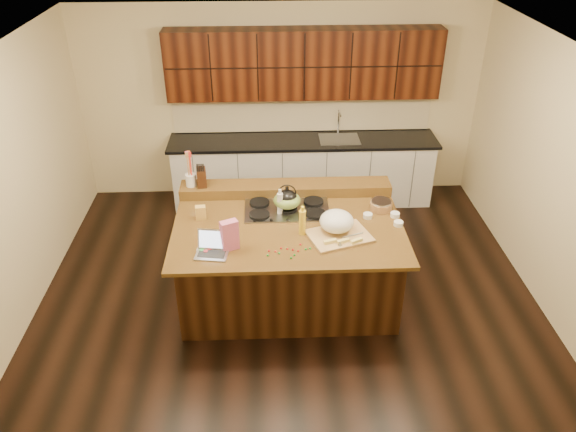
{
  "coord_description": "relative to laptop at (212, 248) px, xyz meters",
  "views": [
    {
      "loc": [
        -0.21,
        -4.97,
        4.03
      ],
      "look_at": [
        0.0,
        0.05,
        1.0
      ],
      "focal_mm": 35.0,
      "sensor_mm": 36.0,
      "label": 1
    }
  ],
  "objects": [
    {
      "name": "candy_plate",
      "position": [
        -0.07,
        0.04,
        -0.05
      ],
      "size": [
        0.19,
        0.19,
        0.01
      ],
      "primitive_type": "cylinder",
      "rotation": [
        0.0,
        0.0,
        0.07
      ],
      "color": "white",
      "rests_on": "island"
    },
    {
      "name": "utensil_crock",
      "position": [
        -0.32,
        1.17,
        0.13
      ],
      "size": [
        0.13,
        0.13,
        0.14
      ],
      "primitive_type": "cylinder",
      "rotation": [
        0.0,
        0.0,
        0.13
      ],
      "color": "white",
      "rests_on": "back_ledge"
    },
    {
      "name": "gumdrop_10",
      "position": [
        0.78,
        -0.0,
        -0.05
      ],
      "size": [
        0.02,
        0.02,
        0.02
      ],
      "primitive_type": "ellipsoid",
      "color": "red",
      "rests_on": "island"
    },
    {
      "name": "kettle",
      "position": [
        0.75,
        0.77,
        0.09
      ],
      "size": [
        0.26,
        0.26,
        0.2
      ],
      "primitive_type": "ellipsoid",
      "rotation": [
        0.0,
        0.0,
        -0.15
      ],
      "color": "black",
      "rests_on": "cooktop"
    },
    {
      "name": "gumdrop_8",
      "position": [
        0.66,
        0.03,
        -0.05
      ],
      "size": [
        0.02,
        0.02,
        0.02
      ],
      "primitive_type": "ellipsoid",
      "color": "red",
      "rests_on": "island"
    },
    {
      "name": "gumdrop_2",
      "position": [
        0.72,
        0.02,
        -0.05
      ],
      "size": [
        0.02,
        0.02,
        0.02
      ],
      "primitive_type": "ellipsoid",
      "color": "red",
      "rests_on": "island"
    },
    {
      "name": "gumdrop_0",
      "position": [
        0.83,
        -0.02,
        -0.05
      ],
      "size": [
        0.02,
        0.02,
        0.02
      ],
      "primitive_type": "ellipsoid",
      "color": "red",
      "rests_on": "island"
    },
    {
      "name": "green_bowl",
      "position": [
        0.75,
        0.77,
        0.07
      ],
      "size": [
        0.37,
        0.37,
        0.16
      ],
      "primitive_type": "ellipsoid",
      "rotation": [
        0.0,
        0.0,
        0.31
      ],
      "color": "olive",
      "rests_on": "cooktop"
    },
    {
      "name": "gumdrop_1",
      "position": [
        0.79,
        -0.09,
        -0.05
      ],
      "size": [
        0.02,
        0.02,
        0.02
      ],
      "primitive_type": "ellipsoid",
      "color": "#198C26",
      "rests_on": "island"
    },
    {
      "name": "gumdrop_3",
      "position": [
        0.72,
        0.03,
        -0.05
      ],
      "size": [
        0.02,
        0.02,
        0.02
      ],
      "primitive_type": "ellipsoid",
      "color": "#198C26",
      "rests_on": "island"
    },
    {
      "name": "cooktop",
      "position": [
        0.75,
        0.77,
        -0.04
      ],
      "size": [
        0.92,
        0.52,
        0.05
      ],
      "color": "gray",
      "rests_on": "island"
    },
    {
      "name": "gumdrop_13",
      "position": [
        0.53,
        -0.08,
        -0.05
      ],
      "size": [
        0.02,
        0.02,
        0.02
      ],
      "primitive_type": "ellipsoid",
      "color": "#198C26",
      "rests_on": "island"
    },
    {
      "name": "island",
      "position": [
        0.75,
        0.47,
        -0.51
      ],
      "size": [
        2.4,
        1.6,
        0.92
      ],
      "color": "black",
      "rests_on": "ground"
    },
    {
      "name": "strainer_bowl",
      "position": [
        1.78,
        0.75,
        -0.01
      ],
      "size": [
        0.25,
        0.25,
        0.09
      ],
      "primitive_type": "cylinder",
      "rotation": [
        0.0,
        0.0,
        -0.02
      ],
      "color": "#996B3F",
      "rests_on": "island"
    },
    {
      "name": "package_box",
      "position": [
        -0.17,
        0.64,
        0.02
      ],
      "size": [
        0.11,
        0.08,
        0.15
      ],
      "primitive_type": "cube",
      "rotation": [
        0.0,
        0.0,
        0.09
      ],
      "color": "gold",
      "rests_on": "island"
    },
    {
      "name": "back_counter",
      "position": [
        1.05,
        2.7,
        0.01
      ],
      "size": [
        3.7,
        0.66,
        2.4
      ],
      "color": "silver",
      "rests_on": "ground"
    },
    {
      "name": "room",
      "position": [
        0.75,
        0.47,
        0.37
      ],
      "size": [
        5.52,
        5.02,
        2.72
      ],
      "color": "black",
      "rests_on": "ground"
    },
    {
      "name": "kitchen_timer",
      "position": [
        1.24,
        0.03,
        -0.02
      ],
      "size": [
        0.09,
        0.09,
        0.07
      ],
      "primitive_type": "cone",
      "rotation": [
        0.0,
        0.0,
        0.15
      ],
      "color": "silver",
      "rests_on": "island"
    },
    {
      "name": "gumdrop_11",
      "position": [
        0.9,
        0.0,
        -0.05
      ],
      "size": [
        0.02,
        0.02,
        0.02
      ],
      "primitive_type": "ellipsoid",
      "color": "#198C26",
      "rests_on": "island"
    },
    {
      "name": "back_ledge",
      "position": [
        0.75,
        1.17,
        0.0
      ],
      "size": [
        2.4,
        0.3,
        0.12
      ],
      "primitive_type": "cube",
      "color": "black",
      "rests_on": "island"
    },
    {
      "name": "ramekin_b",
      "position": [
        1.9,
        0.59,
        -0.03
      ],
      "size": [
        0.11,
        0.11,
        0.04
      ],
      "primitive_type": "cylinder",
      "rotation": [
        0.0,
        0.0,
        0.13
      ],
      "color": "white",
      "rests_on": "island"
    },
    {
      "name": "gumdrop_7",
      "position": [
        0.75,
        -0.14,
        -0.05
      ],
      "size": [
        0.02,
        0.02,
        0.02
      ],
      "primitive_type": "ellipsoid",
      "color": "#198C26",
      "rests_on": "island"
    },
    {
      "name": "ramekin_c",
      "position": [
        1.61,
        0.59,
        -0.03
      ],
      "size": [
        0.13,
        0.13,
        0.04
      ],
      "primitive_type": "cylinder",
      "rotation": [
        0.0,
        0.0,
        0.39
      ],
      "color": "white",
      "rests_on": "island"
    },
    {
      "name": "ramekin_a",
      "position": [
        1.9,
        0.42,
        -0.03
      ],
      "size": [
        0.13,
        0.13,
        0.04
      ],
      "primitive_type": "cylinder",
      "rotation": [
        0.0,
        0.0,
        -0.37
      ],
      "color": "white",
      "rests_on": "island"
    },
    {
      "name": "gumdrop_4",
      "position": [
        0.86,
        0.09,
        -0.05
      ],
      "size": [
        0.02,
        0.02,
        0.02
      ],
      "primitive_type": "ellipsoid",
      "color": "red",
      "rests_on": "island"
    },
    {
      "name": "gumdrop_12",
      "position": [
        0.54,
        -0.01,
        -0.05
      ],
      "size": [
        0.02,
        0.02,
        0.02
      ],
      "primitive_type": "ellipsoid",
      "color": "red",
      "rests_on": "island"
    },
    {
      "name": "pink_bag",
      "position": [
        0.17,
        0.06,
        0.1
      ],
      "size": [
        0.19,
        0.15,
        0.31
      ],
      "primitive_type": "cube",
      "rotation": [
        0.0,
        0.0,
        0.43
      ],
      "color": "#D1628B",
      "rests_on": "island"
    },
    {
      "name": "wooden_tray",
      "position": [
        1.24,
        0.28,
        0.05
      ],
      "size": [
        0.71,
        0.6,
        0.24
      ],
      "rotation": [
        0.0,
        0.0,
        0.32
      ],
      "color": "tan",
      "rests_on": "island"
    },
    {
      "name": "vinegar_bottle",
      "position": [
        0.67,
        0.7,
        0.07
      ],
      "size": [
        0.08,
        0.08,
        0.25
      ],
      "primitive_type": "cylinder",
      "rotation": [
        0.0,
        0.0,
        0.43
      ],
      "color": "silver",
      "rests_on": "island"
    },
    {
      "name": "laptop",
      "position": [
        0.0,
        0.0,
        0.0
      ],
      "size": [
        0.34,
        0.28,
        0.21
      ],
      "rotation": [
        0.0,
        0.0,
        -0.15
      ],
      "color": "#B7B7BC",
      "rests_on": "island"
    },
    {
      "name": "oil_bottle",
      "position": [
        0.89,
        0.3,
        0.08
      ],
      "size": [
        0.07,
        0.07,
        0.27
      ],
      "primitive_type": "cylinder",
      "rotation": [
        0.0,
        0.0,
        -0.07
      ],
      "color": "yellow",
      "rests_on": "island"
    },
    {
      "name": "gumdrop_6",
      "position": [
        0.61,
        -0.02,
        -0.05
      ],
      "size": [
        0.02,
        0.02,
        0.02
      ],
      "primitive_type": "ellipsoid",
      "color": "red",
      "rests_on": "island"
    },
    {
      "name": "gumdrop_9",
      "position": [
        0.64,
        -0.05,
        -0.05
      ],
      "size": [
        0.02,
        0.02,
        0.02
      ],
      "primitive_type": "ellipsoid",
      "color": "#198C26",
      "rests_on": "island"
    },
    {
      "name": "gumdrop_5",
      "position": [
        0.95,
        0.02,
        -0.05
      ],
      "size": [
        0.02,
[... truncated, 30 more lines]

